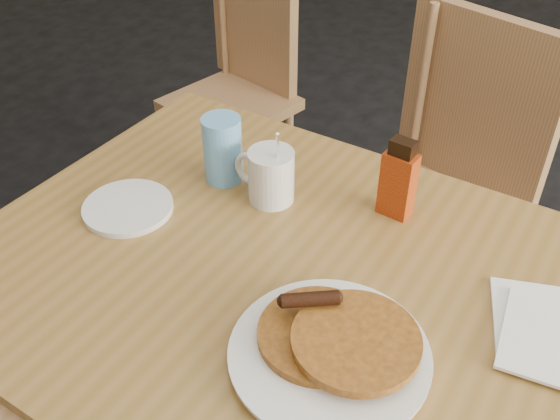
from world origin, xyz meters
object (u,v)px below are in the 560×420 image
Objects in this scene: chair_main_far at (455,171)px; syrup_bottle at (398,181)px; pancake_plate at (332,348)px; blue_tumbler at (223,149)px; main_table at (324,307)px; chair_wall_extra at (242,72)px; coffee_mug at (270,175)px.

syrup_bottle is at bearing -73.12° from chair_main_far.
blue_tumbler is (-0.39, 0.29, 0.05)m from pancake_plate.
main_table is 1.35m from chair_wall_extra.
main_table is 0.15m from pancake_plate.
coffee_mug is at bearing 141.70° from main_table.
syrup_bottle is at bearing 12.01° from blue_tumbler.
main_table is 0.28m from coffee_mug.
main_table is at bearing -88.74° from syrup_bottle.
blue_tumbler reaches higher than chair_wall_extra.
coffee_mug reaches higher than blue_tumbler.
chair_main_far reaches higher than coffee_mug.
chair_main_far is at bearing 95.56° from syrup_bottle.
syrup_bottle is at bearing 86.51° from main_table.
coffee_mug is (-0.21, -0.55, 0.24)m from chair_main_far.
chair_main_far is (0.01, 0.72, -0.15)m from main_table.
syrup_bottle reaches higher than chair_wall_extra.
coffee_mug is (-0.28, 0.28, 0.03)m from pancake_plate.
pancake_plate is (0.07, -0.11, 0.06)m from main_table.
chair_wall_extra is at bearing 129.30° from pancake_plate.
pancake_plate is at bearing -76.56° from syrup_bottle.
chair_main_far is 0.86m from pancake_plate.
syrup_bottle is at bearing -28.84° from chair_wall_extra.
syrup_bottle is at bearing 98.69° from pancake_plate.
chair_main_far is at bearing 94.23° from pancake_plate.
syrup_bottle is 0.34m from blue_tumbler.
pancake_plate is at bearing -36.42° from blue_tumbler.
chair_wall_extra is 5.11× the size of coffee_mug.
pancake_plate is 1.85× the size of syrup_bottle.
coffee_mug is 0.24m from syrup_bottle.
pancake_plate is at bearing -50.45° from coffee_mug.
chair_main_far is at bearing 63.56° from coffee_mug.
chair_main_far is 0.54m from syrup_bottle.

